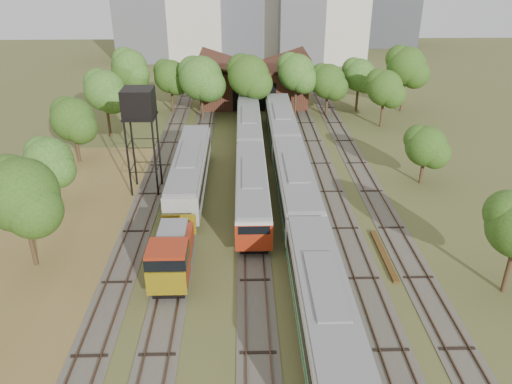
{
  "coord_description": "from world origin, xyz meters",
  "views": [
    {
      "loc": [
        -2.74,
        -19.33,
        21.7
      ],
      "look_at": [
        -1.66,
        20.09,
        2.5
      ],
      "focal_mm": 35.0,
      "sensor_mm": 36.0,
      "label": 1
    }
  ],
  "objects_px": {
    "railcar_red_set": "(250,155)",
    "shunter_locomotive": "(172,256)",
    "railcar_green_set": "(295,187)",
    "water_tower": "(139,106)"
  },
  "relations": [
    {
      "from": "railcar_red_set",
      "to": "shunter_locomotive",
      "type": "distance_m",
      "value": 20.19
    },
    {
      "from": "railcar_green_set",
      "to": "water_tower",
      "type": "relative_size",
      "value": 5.07
    },
    {
      "from": "railcar_green_set",
      "to": "railcar_red_set",
      "type": "bearing_deg",
      "value": 115.16
    },
    {
      "from": "water_tower",
      "to": "shunter_locomotive",
      "type": "bearing_deg",
      "value": -73.57
    },
    {
      "from": "railcar_red_set",
      "to": "railcar_green_set",
      "type": "distance_m",
      "value": 9.41
    },
    {
      "from": "shunter_locomotive",
      "to": "water_tower",
      "type": "distance_m",
      "value": 16.97
    },
    {
      "from": "railcar_red_set",
      "to": "water_tower",
      "type": "height_order",
      "value": "water_tower"
    },
    {
      "from": "railcar_red_set",
      "to": "railcar_green_set",
      "type": "bearing_deg",
      "value": -64.84
    },
    {
      "from": "railcar_red_set",
      "to": "shunter_locomotive",
      "type": "height_order",
      "value": "shunter_locomotive"
    },
    {
      "from": "shunter_locomotive",
      "to": "water_tower",
      "type": "relative_size",
      "value": 0.79
    }
  ]
}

